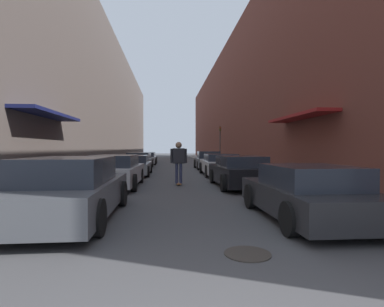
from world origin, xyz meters
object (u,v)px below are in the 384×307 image
skateboarder (179,158)px  manhole_cover (247,254)px  parked_car_left_2 (134,165)px  parked_car_left_4 (146,159)px  traffic_light (220,141)px  parked_car_left_0 (72,190)px  parked_car_right_2 (220,165)px  parked_car_right_0 (306,193)px  parked_car_left_1 (115,172)px  parked_car_left_3 (139,161)px  parked_car_right_3 (208,160)px  parked_car_left_5 (149,157)px  parked_car_right_1 (240,172)px

skateboarder → manhole_cover: 8.69m
parked_car_left_2 → parked_car_left_4: size_ratio=1.09×
traffic_light → parked_car_left_0: bearing=-108.3°
parked_car_right_2 → traffic_light: 11.61m
traffic_light → parked_car_right_0: bearing=-95.1°
parked_car_left_0 → parked_car_right_0: 5.24m
parked_car_left_4 → parked_car_left_1: bearing=-90.2°
parked_car_left_4 → parked_car_left_3: bearing=-91.5°
parked_car_right_0 → traffic_light: (2.00, 22.30, 1.74)m
manhole_cover → parked_car_right_3: bearing=84.1°
parked_car_left_4 → parked_car_right_2: bearing=-66.9°
parked_car_left_0 → traffic_light: size_ratio=1.31×
parked_car_left_0 → manhole_cover: size_ratio=6.68×
manhole_cover → traffic_light: size_ratio=0.20×
parked_car_left_2 → parked_car_left_3: (-0.21, 5.96, 0.03)m
parked_car_left_3 → parked_car_left_5: (0.02, 11.13, -0.04)m
parked_car_left_2 → skateboarder: (2.49, -5.00, 0.58)m
parked_car_left_1 → parked_car_right_0: bearing=-49.0°
skateboarder → traffic_light: 16.46m
parked_car_right_0 → parked_car_left_1: bearing=131.0°
parked_car_right_0 → parked_car_right_1: 5.64m
parked_car_left_1 → traffic_light: bearing=66.1°
parked_car_left_2 → manhole_cover: parked_car_left_2 is taller
parked_car_left_4 → parked_car_right_1: bearing=-73.9°
parked_car_left_1 → parked_car_right_2: 7.22m
parked_car_left_5 → skateboarder: skateboarder is taller
parked_car_left_0 → skateboarder: bearing=66.9°
parked_car_right_1 → skateboarder: 2.68m
parked_car_right_1 → parked_car_right_2: size_ratio=0.95×
parked_car_left_0 → parked_car_left_5: parked_car_left_0 is taller
parked_car_left_4 → traffic_light: traffic_light is taller
parked_car_right_3 → parked_car_left_3: bearing=169.4°
parked_car_right_0 → parked_car_left_2: bearing=113.8°
skateboarder → parked_car_left_4: bearing=98.8°
parked_car_left_2 → manhole_cover: bearing=-76.7°
parked_car_right_0 → manhole_cover: size_ratio=5.90×
parked_car_right_1 → parked_car_right_2: (0.13, 5.35, -0.00)m
parked_car_left_1 → manhole_cover: bearing=-67.5°
parked_car_left_2 → parked_car_left_3: size_ratio=0.97×
parked_car_left_4 → parked_car_right_2: parked_car_right_2 is taller
parked_car_left_4 → manhole_cover: parked_car_left_4 is taller
traffic_light → parked_car_left_4: bearing=173.8°
parked_car_left_0 → parked_car_left_3: parked_car_left_0 is taller
traffic_light → parked_car_left_2: bearing=-123.4°
parked_car_right_2 → skateboarder: 5.18m
parked_car_right_1 → parked_car_right_3: size_ratio=1.05×
parked_car_right_2 → traffic_light: (2.01, 11.31, 1.70)m
parked_car_right_2 → parked_car_right_3: 5.51m
parked_car_right_3 → manhole_cover: parked_car_right_3 is taller
parked_car_left_1 → parked_car_right_1: (5.07, -0.36, -0.01)m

